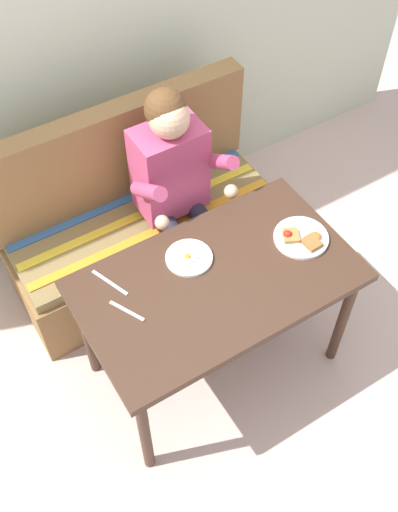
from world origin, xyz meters
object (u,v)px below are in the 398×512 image
Objects in this scene: table at (217,289)px; fork at (127,311)px; plate_breakfast at (301,238)px; couch at (140,226)px; knife at (110,283)px; person at (177,181)px; plate_eggs at (189,258)px.

fork reaches higher than table.
plate_breakfast is 1.45× the size of fork.
couch is 0.98m from plate_breakfast.
table is 4.86× the size of plate_breakfast.
couch is at bearing 90.00° from table.
plate_breakfast is at bearing -2.10° from table.
table is at bearing -49.00° from knife.
couch reaches higher than table.
person is 6.06× the size of knife.
couch reaches higher than fork.
table is 0.83× the size of couch.
person is 7.13× the size of fork.
table is 0.99× the size of person.
fork is 0.85× the size of knife.
table is 0.61m from person.
plate_eggs is at bearing 160.79° from plate_breakfast.
plate_eggs is (-0.05, 0.15, 0.09)m from table.
plate_breakfast is 1.24× the size of knife.
person is 0.66m from knife.
knife reaches higher than table.
person is (0.15, 0.59, 0.09)m from table.
couch is at bearing 129.69° from person.
fork and knife have the same top height.
plate_eggs is at bearing -114.06° from person.
person reaches higher than table.
person is 5.85× the size of plate_eggs.
table is at bearing -90.00° from couch.
couch is 0.91m from fork.
table is 0.44m from plate_breakfast.
plate_breakfast is at bearing -31.44° from fork.
couch reaches higher than plate_breakfast.
plate_eggs is at bearing -31.03° from knife.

